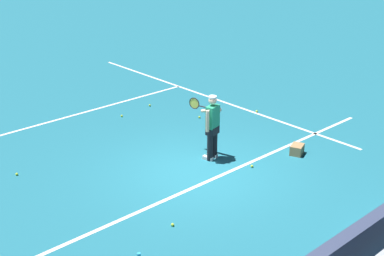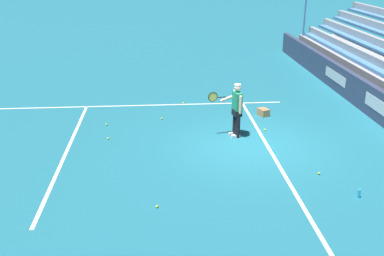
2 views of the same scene
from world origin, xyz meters
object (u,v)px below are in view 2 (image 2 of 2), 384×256
ball_box_cardboard (263,112)px  tennis_ball_midcourt (157,206)px  tennis_ball_on_baseline (183,103)px  water_bottle (359,194)px  tennis_player (236,110)px  tennis_ball_far_right (108,139)px  tennis_ball_toward_net (106,125)px  tennis_ball_stray_back (319,173)px  tennis_ball_by_box (265,130)px  tennis_ball_near_player (162,118)px

ball_box_cardboard → tennis_ball_midcourt: (-6.02, 3.84, -0.10)m
tennis_ball_on_baseline → water_bottle: water_bottle is taller
tennis_player → tennis_ball_far_right: size_ratio=25.98×
tennis_ball_far_right → water_bottle: 7.52m
ball_box_cardboard → tennis_ball_toward_net: ball_box_cardboard is taller
tennis_ball_on_baseline → tennis_ball_stray_back: same height
tennis_player → tennis_ball_stray_back: size_ratio=25.98×
tennis_ball_on_baseline → tennis_ball_toward_net: (-2.17, 2.74, 0.00)m
tennis_ball_by_box → tennis_ball_midcourt: bearing=141.9°
tennis_ball_on_baseline → tennis_ball_by_box: bearing=-140.5°
ball_box_cardboard → tennis_ball_near_player: ball_box_cardboard is taller
tennis_ball_on_baseline → water_bottle: 8.40m
tennis_ball_on_baseline → tennis_ball_far_right: 4.27m
tennis_ball_midcourt → tennis_ball_near_player: size_ratio=1.00×
tennis_ball_far_right → tennis_ball_by_box: bearing=-85.9°
tennis_player → tennis_ball_far_right: tennis_player is taller
water_bottle → tennis_ball_by_box: bearing=15.3°
ball_box_cardboard → water_bottle: bearing=-170.9°
tennis_ball_toward_net → water_bottle: bearing=-129.5°
tennis_ball_on_baseline → water_bottle: (-7.52, -3.74, 0.08)m
tennis_player → tennis_ball_far_right: bearing=89.6°
tennis_ball_far_right → tennis_ball_toward_net: same height
tennis_ball_on_baseline → tennis_ball_near_player: 1.90m
tennis_ball_stray_back → tennis_ball_near_player: bearing=41.7°
tennis_ball_far_right → tennis_ball_near_player: 2.42m
tennis_ball_stray_back → ball_box_cardboard: bearing=5.2°
tennis_ball_near_player → water_bottle: 7.42m
tennis_player → tennis_ball_on_baseline: 3.84m
tennis_ball_far_right → water_bottle: (-4.10, -6.31, 0.08)m
ball_box_cardboard → tennis_ball_near_player: size_ratio=6.06×
tennis_ball_far_right → tennis_ball_midcourt: 4.45m
tennis_ball_on_baseline → tennis_ball_midcourt: bearing=172.1°
tennis_player → water_bottle: 4.74m
tennis_ball_by_box → tennis_ball_midcourt: 5.79m
tennis_ball_near_player → water_bottle: (-5.82, -4.60, 0.08)m
tennis_ball_far_right → tennis_ball_on_baseline: bearing=-36.9°
water_bottle → tennis_ball_toward_net: bearing=50.5°
water_bottle → tennis_ball_midcourt: bearing=91.0°
tennis_ball_by_box → water_bottle: size_ratio=0.30×
water_bottle → ball_box_cardboard: bearing=9.1°
tennis_player → tennis_ball_toward_net: size_ratio=25.98×
tennis_ball_midcourt → tennis_ball_on_baseline: bearing=-7.9°
tennis_player → water_bottle: tennis_player is taller
ball_box_cardboard → tennis_ball_by_box: bearing=169.5°
tennis_ball_by_box → tennis_ball_near_player: 3.63m
tennis_ball_stray_back → tennis_ball_on_baseline: bearing=27.1°
tennis_ball_toward_net → water_bottle: 8.41m
tennis_player → tennis_ball_by_box: 1.42m
tennis_ball_near_player → tennis_ball_by_box: bearing=-111.9°
tennis_ball_far_right → tennis_ball_near_player: bearing=-44.9°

